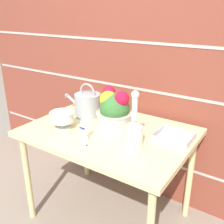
# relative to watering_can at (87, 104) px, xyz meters

# --- Properties ---
(ground_plane) EXTENTS (12.00, 12.00, 0.00)m
(ground_plane) POSITION_rel_watering_can_xyz_m (0.28, -0.13, -0.83)
(ground_plane) COLOR gray
(brick_wall) EXTENTS (3.60, 0.08, 2.20)m
(brick_wall) POSITION_rel_watering_can_xyz_m (0.28, 0.36, 0.27)
(brick_wall) COLOR brown
(brick_wall) RESTS_ON ground_plane
(patio_table) EXTENTS (1.11, 0.79, 0.74)m
(patio_table) POSITION_rel_watering_can_xyz_m (0.28, -0.13, -0.16)
(patio_table) COLOR beige
(patio_table) RESTS_ON ground_plane
(watering_can) EXTENTS (0.34, 0.20, 0.26)m
(watering_can) POSITION_rel_watering_can_xyz_m (0.00, 0.00, 0.00)
(watering_can) COLOR #9EA3A8
(watering_can) RESTS_ON patio_table
(crystal_pedestal_bowl) EXTENTS (0.17, 0.17, 0.12)m
(crystal_pedestal_bowl) POSITION_rel_watering_can_xyz_m (0.00, -0.28, -0.01)
(crystal_pedestal_bowl) COLOR silver
(crystal_pedestal_bowl) RESTS_ON patio_table
(flower_planter) EXTENTS (0.25, 0.25, 0.28)m
(flower_planter) POSITION_rel_watering_can_xyz_m (0.29, -0.07, 0.04)
(flower_planter) COLOR beige
(flower_planter) RESTS_ON patio_table
(glass_decanter) EXTENTS (0.11, 0.11, 0.35)m
(glass_decanter) POSITION_rel_watering_can_xyz_m (0.53, -0.23, 0.02)
(glass_decanter) COLOR silver
(glass_decanter) RESTS_ON patio_table
(figurine_vase) EXTENTS (0.07, 0.07, 0.15)m
(figurine_vase) POSITION_rel_watering_can_xyz_m (0.25, -0.35, -0.03)
(figurine_vase) COLOR white
(figurine_vase) RESTS_ON patio_table
(wire_tray) EXTENTS (0.23, 0.20, 0.04)m
(wire_tray) POSITION_rel_watering_can_xyz_m (0.70, -0.01, -0.08)
(wire_tray) COLOR #B7B7BC
(wire_tray) RESTS_ON patio_table
(fallen_petal) EXTENTS (0.01, 0.01, 0.01)m
(fallen_petal) POSITION_rel_watering_can_xyz_m (0.30, -0.38, -0.09)
(fallen_petal) COLOR red
(fallen_petal) RESTS_ON patio_table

